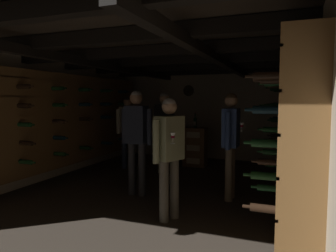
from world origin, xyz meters
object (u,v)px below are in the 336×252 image
at_px(display_bottle, 195,122).
at_px(person_guest_mid_right, 231,136).
at_px(person_host_center, 137,132).
at_px(person_guest_near_right, 169,148).
at_px(wine_crate_stack, 195,147).
at_px(person_guest_rear_center, 164,124).
at_px(person_guest_far_left, 128,125).

height_order(display_bottle, person_guest_mid_right, person_guest_mid_right).
height_order(person_host_center, person_guest_mid_right, person_host_center).
relative_size(person_host_center, person_guest_mid_right, 1.03).
bearing_deg(person_guest_near_right, wine_crate_stack, 100.48).
height_order(display_bottle, person_host_center, person_host_center).
bearing_deg(person_guest_near_right, person_host_center, 137.33).
bearing_deg(person_guest_near_right, person_guest_mid_right, 62.53).
xyz_separation_m(wine_crate_stack, person_guest_mid_right, (1.19, -2.18, 0.54)).
xyz_separation_m(person_guest_rear_center, person_guest_mid_right, (1.60, -1.26, -0.04)).
bearing_deg(person_guest_rear_center, person_guest_mid_right, -38.11).
relative_size(person_guest_mid_right, person_guest_near_right, 1.05).
xyz_separation_m(person_host_center, person_guest_rear_center, (-0.16, 1.58, 0.01)).
bearing_deg(wine_crate_stack, person_guest_rear_center, -114.03).
height_order(wine_crate_stack, person_guest_rear_center, person_guest_rear_center).
height_order(person_guest_rear_center, person_guest_far_left, person_guest_rear_center).
bearing_deg(person_host_center, display_bottle, 84.27).
distance_m(person_guest_far_left, person_guest_mid_right, 2.92).
xyz_separation_m(wine_crate_stack, person_guest_near_right, (0.61, -3.30, 0.49)).
bearing_deg(person_guest_far_left, person_guest_rear_center, -10.26).
xyz_separation_m(wine_crate_stack, person_guest_far_left, (-1.36, -0.75, 0.53)).
bearing_deg(person_guest_far_left, person_host_center, -57.82).
bearing_deg(wine_crate_stack, person_host_center, -95.82).
xyz_separation_m(display_bottle, person_host_center, (-0.25, -2.50, -0.01)).
height_order(person_guest_far_left, person_guest_near_right, person_guest_far_left).
distance_m(person_guest_far_left, person_guest_near_right, 3.22).
distance_m(wine_crate_stack, person_guest_far_left, 1.64).
bearing_deg(person_host_center, person_guest_near_right, -42.67).
height_order(person_host_center, person_guest_rear_center, person_guest_rear_center).
relative_size(person_guest_far_left, person_guest_near_right, 1.03).
xyz_separation_m(display_bottle, person_guest_rear_center, (-0.41, -0.92, -0.00)).
bearing_deg(wine_crate_stack, person_guest_near_right, -79.52).
relative_size(display_bottle, person_guest_near_right, 0.22).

